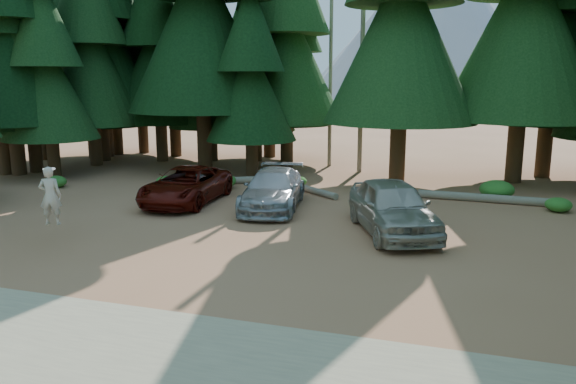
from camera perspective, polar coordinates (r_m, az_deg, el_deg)
name	(u,v)px	position (r m, az deg, el deg)	size (l,w,h in m)	color
ground	(245,248)	(16.85, -4.37, -5.72)	(160.00, 160.00, 0.00)	#9C6442
gravel_strip	(119,346)	(11.50, -16.83, -14.78)	(26.00, 3.50, 0.01)	tan
forest_belt_north	(346,170)	(30.93, 5.94, 2.27)	(36.00, 7.00, 22.00)	black
snag_front	(362,57)	(29.89, 7.54, 13.45)	(0.24, 0.24, 12.00)	slate
snag_back	(331,77)	(31.74, 4.34, 11.61)	(0.20, 0.20, 10.00)	slate
mountain_peak	(418,31)	(103.79, 13.07, 15.65)	(48.00, 50.00, 28.00)	#979A9F
red_pickup	(186,185)	(22.97, -10.30, 0.67)	(2.38, 5.16, 1.43)	#520D07
silver_minivan_center	(273,189)	(21.66, -1.52, 0.26)	(2.08, 5.11, 1.48)	#A3A7AB
silver_minivan_right	(393,207)	(18.51, 10.58, -1.48)	(2.07, 5.15, 1.76)	#B4AFA0
frisbee_player	(50,196)	(18.61, -23.00, -0.33)	(0.78, 0.66, 1.81)	beige
log_left	(232,180)	(26.77, -5.69, 1.17)	(0.34, 0.34, 4.75)	slate
log_mid	(311,190)	(24.60, 2.37, 0.22)	(0.29, 0.29, 3.47)	slate
log_right	(485,198)	(24.15, 19.40, -0.59)	(0.34, 0.34, 5.34)	slate
shrub_far_left	(165,181)	(26.68, -12.35, 1.07)	(0.87, 0.87, 0.48)	#2D7021
shrub_left	(297,181)	(26.02, 0.93, 1.10)	(0.90, 0.90, 0.50)	#2D7021
shrub_center_left	(222,181)	(25.72, -6.74, 1.14)	(1.30, 1.30, 0.72)	#2D7021
shrub_center_right	(370,198)	(22.67, 8.38, -0.60)	(0.92, 0.92, 0.51)	#2D7021
shrub_right	(366,199)	(22.28, 7.98, -0.72)	(1.05, 1.05, 0.58)	#2D7021
shrub_far_right	(497,189)	(25.01, 20.45, 0.24)	(1.41, 1.41, 0.77)	#2D7021
shrub_edge_west	(55,182)	(27.91, -22.56, 0.97)	(0.99, 0.99, 0.55)	#2D7021
shrub_edge_east	(558,205)	(23.54, 25.78, -1.17)	(0.97, 0.97, 0.53)	#2D7021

